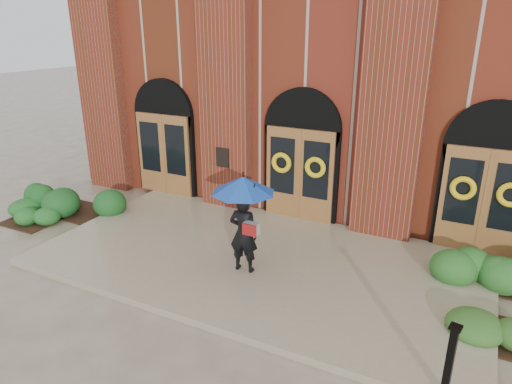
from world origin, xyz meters
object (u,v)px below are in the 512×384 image
Objects in this scene: hedge_wall_left at (71,199)px; metal_post at (450,360)px; man_with_umbrella at (244,206)px; hedge_wall_right at (511,271)px.

metal_post is at bearing -15.08° from hedge_wall_left.
hedge_wall_right is (5.18, 2.17, -1.30)m from man_with_umbrella.
hedge_wall_right is at bearing -163.52° from man_with_umbrella.
hedge_wall_right is at bearing 77.42° from metal_post.
man_with_umbrella is at bearing -8.93° from hedge_wall_left.
man_with_umbrella reaches higher than hedge_wall_left.
metal_post reaches higher than hedge_wall_left.
hedge_wall_left is 1.09× the size of hedge_wall_right.
hedge_wall_right is (0.90, 4.03, -0.43)m from metal_post.
man_with_umbrella is 6.50m from hedge_wall_left.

